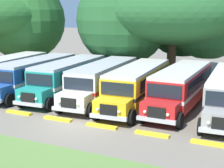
% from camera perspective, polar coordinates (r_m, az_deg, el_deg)
% --- Properties ---
extents(ground_plane, '(220.00, 220.00, 0.00)m').
position_cam_1_polar(ground_plane, '(21.03, -6.02, -6.92)').
color(ground_plane, slate).
extents(parked_bus_slot_0, '(3.55, 10.97, 2.82)m').
position_cam_1_polar(parked_bus_slot_0, '(31.94, -17.38, 2.11)').
color(parked_bus_slot_0, orange).
rests_on(parked_bus_slot_0, ground_plane).
extents(parked_bus_slot_1, '(3.00, 10.88, 2.82)m').
position_cam_1_polar(parked_bus_slot_1, '(30.03, -12.85, 1.75)').
color(parked_bus_slot_1, '#23519E').
rests_on(parked_bus_slot_1, ground_plane).
extents(parked_bus_slot_2, '(3.22, 10.92, 2.82)m').
position_cam_1_polar(parked_bus_slot_2, '(28.42, -7.37, 1.38)').
color(parked_bus_slot_2, teal).
rests_on(parked_bus_slot_2, ground_plane).
extents(parked_bus_slot_3, '(3.28, 10.93, 2.82)m').
position_cam_1_polar(parked_bus_slot_3, '(26.81, -1.49, 0.83)').
color(parked_bus_slot_3, silver).
rests_on(parked_bus_slot_3, ground_plane).
extents(parked_bus_slot_4, '(3.22, 10.92, 2.82)m').
position_cam_1_polar(parked_bus_slot_4, '(25.32, 4.39, 0.12)').
color(parked_bus_slot_4, yellow).
rests_on(parked_bus_slot_4, ground_plane).
extents(parked_bus_slot_5, '(2.76, 10.85, 2.82)m').
position_cam_1_polar(parked_bus_slot_5, '(25.08, 11.75, -0.22)').
color(parked_bus_slot_5, red).
rests_on(parked_bus_slot_5, ground_plane).
extents(curb_wheelstop_2, '(2.00, 0.36, 0.15)m').
position_cam_1_polar(curb_wheelstop_2, '(23.97, -15.53, -4.71)').
color(curb_wheelstop_2, yellow).
rests_on(curb_wheelstop_2, ground_plane).
extents(curb_wheelstop_3, '(2.00, 0.36, 0.15)m').
position_cam_1_polar(curb_wheelstop_3, '(22.07, -9.20, -5.88)').
color(curb_wheelstop_3, yellow).
rests_on(curb_wheelstop_3, ground_plane).
extents(curb_wheelstop_4, '(2.00, 0.36, 0.15)m').
position_cam_1_polar(curb_wheelstop_4, '(20.49, -1.75, -7.15)').
color(curb_wheelstop_4, yellow).
rests_on(curb_wheelstop_4, ground_plane).
extents(curb_wheelstop_5, '(2.00, 0.36, 0.15)m').
position_cam_1_polar(curb_wheelstop_5, '(19.33, 6.81, -8.45)').
color(curb_wheelstop_5, yellow).
rests_on(curb_wheelstop_5, ground_plane).
extents(curb_wheelstop_6, '(2.00, 0.36, 0.15)m').
position_cam_1_polar(curb_wheelstop_6, '(18.64, 16.29, -9.67)').
color(curb_wheelstop_6, yellow).
rests_on(curb_wheelstop_6, ground_plane).
extents(broad_shade_tree, '(17.24, 15.35, 11.08)m').
position_cam_1_polar(broad_shade_tree, '(35.43, 9.84, 11.41)').
color(broad_shade_tree, brown).
rests_on(broad_shade_tree, ground_plane).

